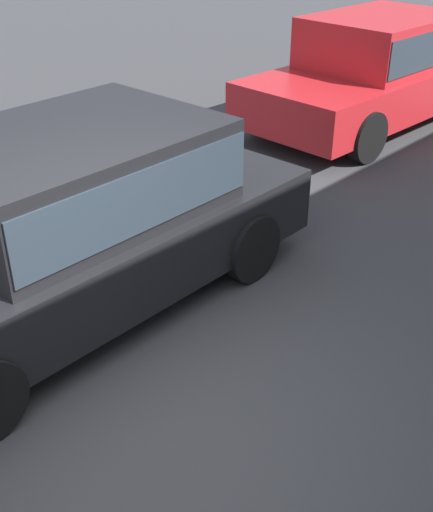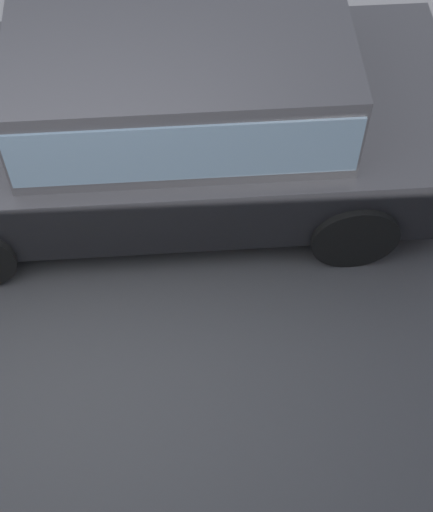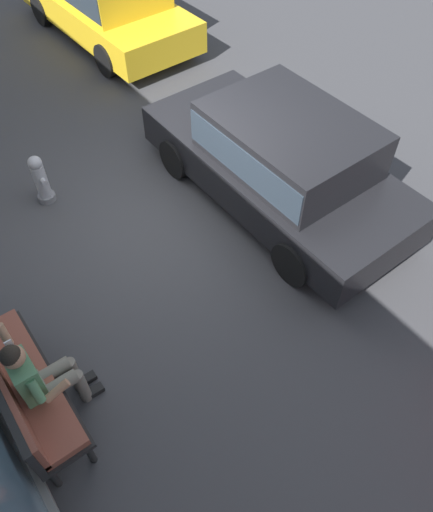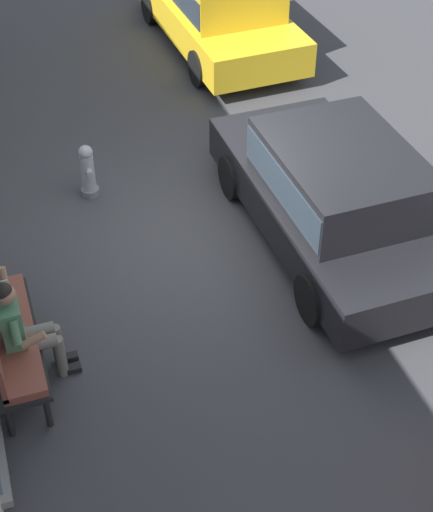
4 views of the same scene
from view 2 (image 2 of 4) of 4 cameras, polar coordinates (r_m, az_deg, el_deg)
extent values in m
plane|color=#38383A|center=(5.46, -9.86, -5.94)|extent=(60.00, 60.00, 0.00)
cube|color=black|center=(5.84, -4.18, 9.24)|extent=(4.31, 1.93, 0.58)
cube|color=black|center=(5.41, -2.73, 13.92)|extent=(2.26, 1.66, 0.67)
cube|color=#28333D|center=(5.41, -2.73, 13.92)|extent=(2.21, 1.70, 0.47)
cylinder|color=black|center=(5.57, 9.95, 1.72)|extent=(0.62, 0.19, 0.62)
cylinder|color=black|center=(6.72, 7.42, 13.90)|extent=(0.62, 0.19, 0.62)
camera|label=1|loc=(3.15, -64.36, -19.20)|focal=45.00mm
camera|label=3|loc=(3.82, 95.09, 6.74)|focal=35.00mm
camera|label=4|loc=(7.29, 101.14, 10.70)|focal=55.00mm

